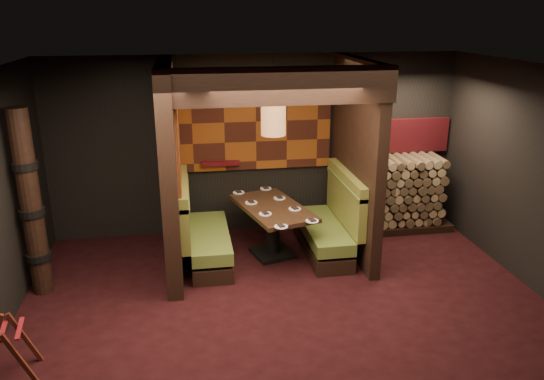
{
  "coord_description": "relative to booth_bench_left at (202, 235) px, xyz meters",
  "views": [
    {
      "loc": [
        -1.12,
        -5.43,
        3.47
      ],
      "look_at": [
        0.0,
        1.3,
        1.15
      ],
      "focal_mm": 35.0,
      "sensor_mm": 36.0,
      "label": 1
    }
  ],
  "objects": [
    {
      "name": "floor",
      "position": [
        0.96,
        -1.65,
        -0.41
      ],
      "size": [
        6.5,
        5.5,
        0.02
      ],
      "primitive_type": "cube",
      "color": "black",
      "rests_on": "ground"
    },
    {
      "name": "ceiling",
      "position": [
        0.96,
        -1.65,
        2.46
      ],
      "size": [
        6.5,
        5.5,
        0.02
      ],
      "primitive_type": "cube",
      "color": "black",
      "rests_on": "ground"
    },
    {
      "name": "wall_back",
      "position": [
        0.96,
        1.11,
        1.02
      ],
      "size": [
        6.5,
        0.02,
        2.85
      ],
      "primitive_type": "cube",
      "color": "black",
      "rests_on": "ground"
    },
    {
      "name": "wall_front",
      "position": [
        0.96,
        -4.41,
        1.02
      ],
      "size": [
        6.5,
        0.02,
        2.85
      ],
      "primitive_type": "cube",
      "color": "black",
      "rests_on": "ground"
    },
    {
      "name": "partition_left",
      "position": [
        -0.39,
        -0.0,
        1.02
      ],
      "size": [
        0.2,
        2.2,
        2.85
      ],
      "primitive_type": "cube",
      "color": "black",
      "rests_on": "floor"
    },
    {
      "name": "partition_right",
      "position": [
        2.26,
        0.05,
        1.02
      ],
      "size": [
        0.15,
        2.1,
        2.85
      ],
      "primitive_type": "cube",
      "color": "black",
      "rests_on": "floor"
    },
    {
      "name": "header_beam",
      "position": [
        0.94,
        -0.95,
        2.23
      ],
      "size": [
        2.85,
        0.18,
        0.44
      ],
      "primitive_type": "cube",
      "color": "black",
      "rests_on": "partition_left"
    },
    {
      "name": "tapa_back_panel",
      "position": [
        0.94,
        1.06,
        1.42
      ],
      "size": [
        2.4,
        0.06,
        1.55
      ],
      "primitive_type": "cube",
      "color": "#8C4214",
      "rests_on": "wall_back"
    },
    {
      "name": "tapa_side_panel",
      "position": [
        -0.27,
        0.17,
        1.45
      ],
      "size": [
        0.04,
        1.85,
        1.45
      ],
      "primitive_type": "cube",
      "color": "#8C4214",
      "rests_on": "partition_left"
    },
    {
      "name": "lacquer_shelf",
      "position": [
        0.36,
        1.0,
        0.78
      ],
      "size": [
        0.6,
        0.12,
        0.07
      ],
      "primitive_type": "cube",
      "color": "#520E14",
      "rests_on": "wall_back"
    },
    {
      "name": "booth_bench_left",
      "position": [
        0.0,
        0.0,
        0.0
      ],
      "size": [
        0.68,
        1.6,
        1.14
      ],
      "color": "black",
      "rests_on": "floor"
    },
    {
      "name": "booth_bench_right",
      "position": [
        1.89,
        0.0,
        0.0
      ],
      "size": [
        0.68,
        1.6,
        1.14
      ],
      "color": "black",
      "rests_on": "floor"
    },
    {
      "name": "dining_table",
      "position": [
        1.03,
        0.02,
        0.14
      ],
      "size": [
        1.16,
        1.63,
        0.78
      ],
      "color": "black",
      "rests_on": "floor"
    },
    {
      "name": "place_settings",
      "position": [
        1.03,
        0.02,
        0.39
      ],
      "size": [
        1.03,
        1.76,
        0.03
      ],
      "color": "white",
      "rests_on": "dining_table"
    },
    {
      "name": "pendant_lamp",
      "position": [
        1.03,
        -0.03,
        1.67
      ],
      "size": [
        0.34,
        0.34,
        1.01
      ],
      "color": "#9C6334",
      "rests_on": "ceiling"
    },
    {
      "name": "luggage_rack",
      "position": [
        -2.01,
        -2.29,
        -0.08
      ],
      "size": [
        0.65,
        0.5,
        0.64
      ],
      "color": "#4B1D13",
      "rests_on": "floor"
    },
    {
      "name": "totem_column",
      "position": [
        -2.09,
        -0.55,
        0.79
      ],
      "size": [
        0.31,
        0.31,
        2.4
      ],
      "color": "black",
      "rests_on": "floor"
    },
    {
      "name": "firewood_stack",
      "position": [
        3.25,
        0.7,
        0.21
      ],
      "size": [
        1.73,
        0.7,
        1.22
      ],
      "color": "black",
      "rests_on": "floor"
    },
    {
      "name": "mosaic_header",
      "position": [
        3.25,
        1.03,
        1.1
      ],
      "size": [
        1.83,
        0.1,
        0.56
      ],
      "primitive_type": "cube",
      "color": "maroon",
      "rests_on": "wall_back"
    },
    {
      "name": "bay_front_post",
      "position": [
        2.35,
        0.31,
        1.02
      ],
      "size": [
        0.08,
        0.08,
        2.85
      ],
      "primitive_type": "cube",
      "color": "black",
      "rests_on": "floor"
    }
  ]
}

